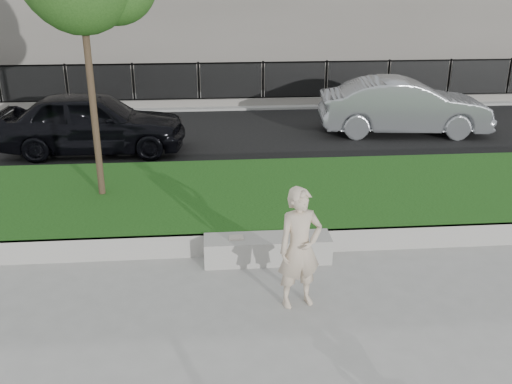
{
  "coord_description": "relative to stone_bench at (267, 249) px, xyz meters",
  "views": [
    {
      "loc": [
        -0.32,
        -7.52,
        4.47
      ],
      "look_at": [
        0.43,
        1.2,
        1.06
      ],
      "focal_mm": 40.0,
      "sensor_mm": 36.0,
      "label": 1
    }
  ],
  "objects": [
    {
      "name": "grass_bank",
      "position": [
        -0.58,
        2.2,
        -0.01
      ],
      "size": [
        34.0,
        4.0,
        0.4
      ],
      "primitive_type": "cube",
      "color": "black",
      "rests_on": "ground"
    },
    {
      "name": "book",
      "position": [
        -0.51,
        0.01,
        0.22
      ],
      "size": [
        0.24,
        0.17,
        0.03
      ],
      "primitive_type": "cube",
      "rotation": [
        0.0,
        0.0,
        0.02
      ],
      "color": "beige",
      "rests_on": "stone_bench"
    },
    {
      "name": "car_dark",
      "position": [
        -3.86,
        6.3,
        0.63
      ],
      "size": [
        4.75,
        2.03,
        1.6
      ],
      "primitive_type": "imported",
      "rotation": [
        0.0,
        0.0,
        1.54
      ],
      "color": "black",
      "rests_on": "street"
    },
    {
      "name": "far_pavement",
      "position": [
        -0.58,
        12.2,
        -0.15
      ],
      "size": [
        34.0,
        3.0,
        0.12
      ],
      "primitive_type": "cube",
      "color": "gray",
      "rests_on": "ground"
    },
    {
      "name": "ground",
      "position": [
        -0.58,
        -0.8,
        -0.21
      ],
      "size": [
        90.0,
        90.0,
        0.0
      ],
      "primitive_type": "plane",
      "color": "gray",
      "rests_on": "ground"
    },
    {
      "name": "grass_kerb",
      "position": [
        -0.58,
        0.24,
        -0.01
      ],
      "size": [
        34.0,
        0.08,
        0.4
      ],
      "primitive_type": "cube",
      "color": "gray",
      "rests_on": "ground"
    },
    {
      "name": "man",
      "position": [
        0.31,
        -1.33,
        0.67
      ],
      "size": [
        0.73,
        0.57,
        1.77
      ],
      "primitive_type": "imported",
      "rotation": [
        0.0,
        0.0,
        0.25
      ],
      "color": "beige",
      "rests_on": "ground"
    },
    {
      "name": "iron_fence",
      "position": [
        -0.58,
        11.2,
        0.33
      ],
      "size": [
        32.0,
        0.3,
        1.5
      ],
      "color": "slate",
      "rests_on": "far_pavement"
    },
    {
      "name": "street",
      "position": [
        -0.58,
        7.7,
        -0.19
      ],
      "size": [
        34.0,
        7.0,
        0.04
      ],
      "primitive_type": "cube",
      "color": "black",
      "rests_on": "ground"
    },
    {
      "name": "stone_bench",
      "position": [
        0.0,
        0.0,
        0.0
      ],
      "size": [
        2.07,
        0.52,
        0.42
      ],
      "primitive_type": "cube",
      "color": "gray",
      "rests_on": "ground"
    },
    {
      "name": "car_silver",
      "position": [
        4.73,
        7.44,
        0.62
      ],
      "size": [
        4.93,
        2.14,
        1.58
      ],
      "primitive_type": "imported",
      "rotation": [
        0.0,
        0.0,
        1.47
      ],
      "color": "gray",
      "rests_on": "street"
    }
  ]
}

